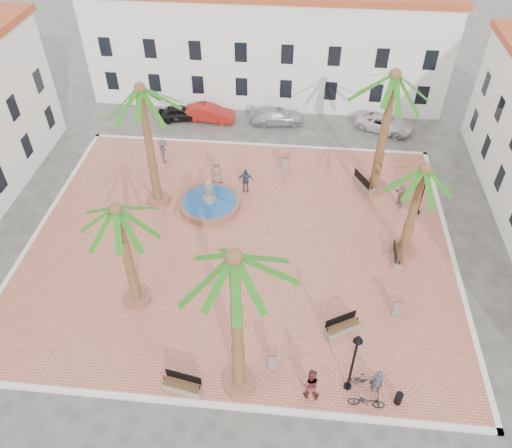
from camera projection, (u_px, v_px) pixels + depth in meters
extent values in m
plane|color=#56544F|center=(240.00, 242.00, 31.31)|extent=(120.00, 120.00, 0.00)
cube|color=#C16851|center=(240.00, 241.00, 31.26)|extent=(26.00, 22.00, 0.15)
cube|color=silver|center=(257.00, 145.00, 39.39)|extent=(26.30, 0.30, 0.16)
cube|color=silver|center=(211.00, 405.00, 23.12)|extent=(26.30, 0.30, 0.16)
cube|color=silver|center=(452.00, 256.00, 30.30)|extent=(0.30, 22.30, 0.16)
cube|color=silver|center=(41.00, 227.00, 32.21)|extent=(0.30, 22.30, 0.16)
cube|color=white|center=(267.00, 44.00, 43.09)|extent=(30.00, 7.00, 9.00)
cube|color=black|center=(112.00, 81.00, 43.02)|extent=(1.00, 0.12, 1.60)
cube|color=black|center=(155.00, 83.00, 42.74)|extent=(1.00, 0.12, 1.60)
cube|color=black|center=(198.00, 85.00, 42.47)|extent=(1.00, 0.12, 1.60)
cube|color=black|center=(242.00, 87.00, 42.19)|extent=(1.00, 0.12, 1.60)
cube|color=black|center=(286.00, 89.00, 41.91)|extent=(1.00, 0.12, 1.60)
cube|color=black|center=(331.00, 91.00, 41.64)|extent=(1.00, 0.12, 1.60)
cube|color=black|center=(376.00, 93.00, 41.36)|extent=(1.00, 0.12, 1.60)
cube|color=black|center=(422.00, 95.00, 41.08)|extent=(1.00, 0.12, 1.60)
cube|color=black|center=(105.00, 47.00, 41.01)|extent=(1.00, 0.12, 1.60)
cube|color=black|center=(150.00, 48.00, 40.74)|extent=(1.00, 0.12, 1.60)
cube|color=black|center=(195.00, 50.00, 40.46)|extent=(1.00, 0.12, 1.60)
cube|color=black|center=(241.00, 52.00, 40.18)|extent=(1.00, 0.12, 1.60)
cube|color=black|center=(287.00, 54.00, 39.91)|extent=(1.00, 0.12, 1.60)
cube|color=black|center=(334.00, 56.00, 39.63)|extent=(1.00, 0.12, 1.60)
cube|color=black|center=(382.00, 58.00, 39.35)|extent=(1.00, 0.12, 1.60)
cube|color=black|center=(431.00, 60.00, 39.08)|extent=(1.00, 0.12, 1.60)
cube|color=black|center=(500.00, 178.00, 32.59)|extent=(0.12, 1.00, 1.60)
cube|color=black|center=(487.00, 147.00, 35.33)|extent=(0.12, 1.00, 1.60)
cube|color=black|center=(475.00, 120.00, 38.08)|extent=(0.12, 1.00, 1.60)
cube|color=black|center=(500.00, 109.00, 33.33)|extent=(0.12, 1.00, 1.60)
cube|color=black|center=(487.00, 84.00, 36.07)|extent=(0.12, 1.00, 1.60)
cube|color=black|center=(0.00, 179.00, 32.50)|extent=(0.12, 1.00, 1.60)
cube|color=black|center=(27.00, 146.00, 35.46)|extent=(0.12, 1.00, 1.60)
cube|color=black|center=(49.00, 117.00, 38.41)|extent=(0.12, 1.00, 1.60)
cube|color=black|center=(13.00, 108.00, 33.45)|extent=(0.12, 1.00, 1.60)
cube|color=black|center=(38.00, 81.00, 36.41)|extent=(0.12, 1.00, 1.60)
cylinder|color=#975943|center=(210.00, 203.00, 33.58)|extent=(4.11, 4.11, 0.39)
cylinder|color=#194C8C|center=(210.00, 201.00, 33.47)|extent=(3.62, 3.62, 0.06)
cylinder|color=gray|center=(210.00, 201.00, 33.45)|extent=(0.88, 0.88, 0.78)
cylinder|color=gray|center=(209.00, 192.00, 32.93)|extent=(0.59, 0.59, 1.17)
sphere|color=gray|center=(208.00, 183.00, 32.44)|extent=(0.43, 0.43, 0.43)
cylinder|color=#975943|center=(158.00, 199.00, 34.09)|extent=(1.56, 1.56, 0.23)
cylinder|color=brown|center=(150.00, 147.00, 31.31)|extent=(0.51, 0.51, 8.07)
sphere|color=brown|center=(140.00, 88.00, 28.60)|extent=(0.68, 0.68, 0.68)
cylinder|color=#975943|center=(137.00, 298.00, 27.63)|extent=(1.46, 1.46, 0.22)
cylinder|color=brown|center=(127.00, 256.00, 25.43)|extent=(0.47, 0.47, 6.36)
sphere|color=brown|center=(115.00, 209.00, 23.30)|extent=(0.64, 0.64, 0.64)
cylinder|color=#975943|center=(239.00, 382.00, 23.78)|extent=(1.55, 1.55, 0.23)
cylinder|color=brown|center=(237.00, 327.00, 20.88)|extent=(0.51, 0.51, 8.42)
sphere|color=brown|center=(234.00, 257.00, 18.06)|extent=(0.68, 0.68, 0.68)
cylinder|color=#975943|center=(403.00, 249.00, 30.45)|extent=(1.53, 1.53, 0.23)
cylinder|color=brown|center=(413.00, 211.00, 28.40)|extent=(0.50, 0.50, 5.92)
sphere|color=brown|center=(425.00, 168.00, 26.42)|extent=(0.67, 0.67, 0.67)
cylinder|color=#975943|center=(373.00, 186.00, 35.12)|extent=(1.70, 1.70, 0.25)
cylinder|color=brown|center=(384.00, 134.00, 32.29)|extent=(0.55, 0.55, 8.21)
sphere|color=brown|center=(396.00, 74.00, 29.54)|extent=(0.74, 0.74, 0.74)
cube|color=gray|center=(183.00, 387.00, 23.48)|extent=(1.96, 0.91, 0.42)
cube|color=#56351E|center=(182.00, 384.00, 23.32)|extent=(1.85, 0.84, 0.06)
cube|color=black|center=(183.00, 377.00, 23.30)|extent=(1.77, 0.38, 0.53)
cylinder|color=black|center=(164.00, 378.00, 23.42)|extent=(0.05, 0.05, 0.32)
cylinder|color=black|center=(200.00, 388.00, 23.05)|extent=(0.05, 0.05, 0.32)
cube|color=gray|center=(342.00, 328.00, 25.96)|extent=(1.95, 1.44, 0.42)
cube|color=#56351E|center=(342.00, 326.00, 25.80)|extent=(1.83, 1.35, 0.06)
cube|color=black|center=(341.00, 319.00, 25.77)|extent=(1.60, 0.93, 0.53)
cylinder|color=black|center=(327.00, 330.00, 25.45)|extent=(0.05, 0.05, 0.32)
cylinder|color=black|center=(358.00, 318.00, 25.98)|extent=(0.05, 0.05, 0.32)
cube|color=gray|center=(397.00, 257.00, 29.85)|extent=(0.54, 1.66, 0.37)
cube|color=#56351E|center=(398.00, 255.00, 29.71)|extent=(0.49, 1.57, 0.06)
cube|color=black|center=(395.00, 251.00, 29.56)|extent=(0.08, 1.56, 0.46)
cylinder|color=black|center=(399.00, 263.00, 29.06)|extent=(0.05, 0.05, 0.28)
cylinder|color=black|center=(397.00, 244.00, 30.21)|extent=(0.05, 0.05, 0.28)
cube|color=gray|center=(364.00, 184.00, 35.11)|extent=(1.47, 2.05, 0.44)
cube|color=#56351E|center=(364.00, 181.00, 34.94)|extent=(1.37, 1.93, 0.07)
cube|color=black|center=(362.00, 179.00, 34.67)|extent=(0.93, 1.70, 0.56)
cylinder|color=black|center=(372.00, 188.00, 34.20)|extent=(0.05, 0.05, 0.33)
cylinder|color=black|center=(358.00, 172.00, 35.50)|extent=(0.05, 0.05, 0.33)
cylinder|color=black|center=(347.00, 386.00, 23.66)|extent=(0.37, 0.37, 0.16)
cylinder|color=black|center=(353.00, 364.00, 22.42)|extent=(0.12, 0.12, 3.67)
cone|color=black|center=(359.00, 338.00, 21.09)|extent=(0.45, 0.45, 0.41)
sphere|color=beige|center=(358.00, 340.00, 21.19)|extent=(0.24, 0.24, 0.24)
cylinder|color=black|center=(417.00, 212.00, 33.12)|extent=(0.32, 0.32, 0.14)
cylinder|color=black|center=(423.00, 193.00, 32.04)|extent=(0.11, 0.11, 3.21)
cone|color=black|center=(429.00, 171.00, 30.88)|extent=(0.39, 0.39, 0.36)
sphere|color=beige|center=(429.00, 172.00, 30.97)|extent=(0.21, 0.21, 0.21)
cube|color=gray|center=(272.00, 360.00, 24.07)|extent=(0.46, 0.46, 1.28)
cube|color=#975943|center=(273.00, 352.00, 23.61)|extent=(0.57, 0.57, 0.10)
cube|color=gray|center=(286.00, 164.00, 36.22)|extent=(0.44, 0.44, 1.28)
cube|color=#975943|center=(286.00, 156.00, 35.76)|extent=(0.56, 0.56, 0.10)
cube|color=gray|center=(398.00, 307.00, 26.56)|extent=(0.42, 0.42, 1.19)
cube|color=#975943|center=(400.00, 299.00, 26.13)|extent=(0.52, 0.52, 0.09)
cylinder|color=black|center=(399.00, 398.00, 22.91)|extent=(0.35, 0.35, 0.68)
imported|color=#333A49|center=(377.00, 381.00, 23.03)|extent=(0.64, 0.47, 1.63)
imported|color=black|center=(367.00, 401.00, 22.69)|extent=(1.73, 0.67, 0.89)
imported|color=maroon|center=(310.00, 384.00, 22.77)|extent=(0.99, 0.79, 1.95)
imported|color=black|center=(366.00, 380.00, 23.50)|extent=(1.50, 0.48, 0.89)
imported|color=#8A6857|center=(217.00, 172.00, 34.95)|extent=(0.99, 0.69, 1.93)
imported|color=#363D5B|center=(245.00, 180.00, 34.33)|extent=(1.10, 0.55, 1.80)
imported|color=#414246|center=(164.00, 151.00, 36.92)|extent=(0.78, 1.25, 1.87)
imported|color=#78665D|center=(401.00, 196.00, 33.21)|extent=(0.80, 1.52, 1.57)
imported|color=black|center=(180.00, 113.00, 42.04)|extent=(3.88, 2.18, 1.25)
imported|color=#A31A13|center=(210.00, 113.00, 41.89)|extent=(4.28, 1.80, 1.37)
imported|color=#B3B4BD|center=(278.00, 116.00, 41.61)|extent=(4.64, 2.35, 1.29)
imported|color=silver|center=(384.00, 123.00, 40.77)|extent=(5.02, 3.63, 1.27)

